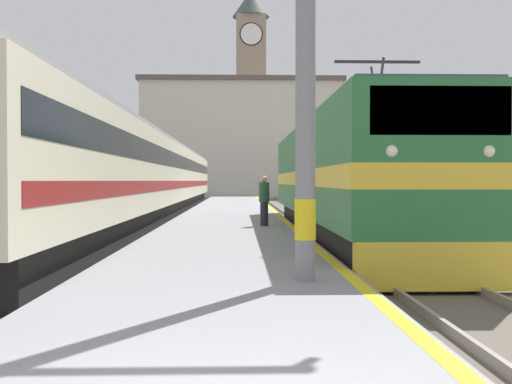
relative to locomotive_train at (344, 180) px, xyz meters
The scene contains 10 objects.
ground_plane 15.13m from the locomotive_train, 103.94° to the left, with size 200.00×200.00×0.00m, color #60564C.
platform 10.37m from the locomotive_train, 110.70° to the left, with size 4.38×140.00×0.43m.
rail_track_near 9.76m from the locomotive_train, 90.00° to the left, with size 2.83×140.00×0.16m.
rail_track_far 12.32m from the locomotive_train, 128.19° to the left, with size 2.83×140.00×0.16m.
locomotive_train is the anchor object (origin of this frame).
passenger_train 14.18m from the locomotive_train, 122.08° to the left, with size 2.92×46.43×3.82m.
catenary_mast 10.24m from the locomotive_train, 102.84° to the right, with size 2.61×0.32×7.38m.
person_on_platform 2.70m from the locomotive_train, 158.77° to the left, with size 0.34×0.34×1.63m.
clock_tower 60.89m from the locomotive_train, 91.60° to the left, with size 4.77×4.77×26.63m.
station_building 48.76m from the locomotive_train, 93.51° to the left, with size 22.29×7.35×13.09m.
Camera 1 is at (0.34, -3.10, 1.90)m, focal length 42.00 mm.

